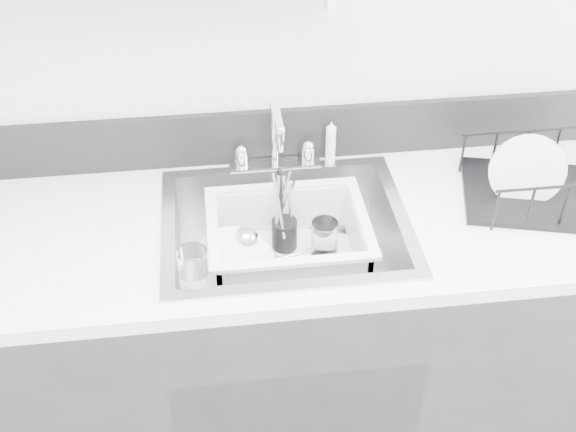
{
  "coord_description": "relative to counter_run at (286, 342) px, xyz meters",
  "views": [
    {
      "loc": [
        -0.17,
        -0.26,
        2.1
      ],
      "look_at": [
        0.0,
        1.14,
        0.98
      ],
      "focal_mm": 45.0,
      "sensor_mm": 36.0,
      "label": 1
    }
  ],
  "objects": [
    {
      "name": "tumbler_counter",
      "position": [
        -0.24,
        -0.2,
        0.51
      ],
      "size": [
        0.08,
        0.08,
        0.1
      ],
      "primitive_type": "cylinder",
      "rotation": [
        0.0,
        0.0,
        -0.19
      ],
      "color": "white",
      "rests_on": "counter_run"
    },
    {
      "name": "bowl_small",
      "position": [
        0.08,
        -0.06,
        0.32
      ],
      "size": [
        0.13,
        0.13,
        0.03
      ],
      "primitive_type": "imported",
      "rotation": [
        0.0,
        0.0,
        0.34
      ],
      "color": "white",
      "rests_on": "wash_tub"
    },
    {
      "name": "backsplash",
      "position": [
        0.0,
        0.3,
        0.54
      ],
      "size": [
        3.2,
        0.02,
        0.16
      ],
      "primitive_type": "cube",
      "color": "black",
      "rests_on": "counter_run"
    },
    {
      "name": "counter_run",
      "position": [
        0.0,
        0.0,
        0.0
      ],
      "size": [
        3.2,
        0.62,
        0.92
      ],
      "color": "#28282B",
      "rests_on": "ground"
    },
    {
      "name": "sink",
      "position": [
        0.0,
        0.0,
        0.37
      ],
      "size": [
        0.64,
        0.52,
        0.2
      ],
      "primitive_type": null,
      "color": "silver",
      "rests_on": "counter_run"
    },
    {
      "name": "faucet",
      "position": [
        0.0,
        0.25,
        0.52
      ],
      "size": [
        0.26,
        0.18,
        0.23
      ],
      "color": "silver",
      "rests_on": "counter_run"
    },
    {
      "name": "tumbler_in_tub",
      "position": [
        0.11,
        0.04,
        0.36
      ],
      "size": [
        0.09,
        0.09,
        0.1
      ],
      "primitive_type": "cylinder",
      "rotation": [
        0.0,
        0.0,
        0.23
      ],
      "color": "white",
      "rests_on": "wash_tub"
    },
    {
      "name": "room_shell",
      "position": [
        0.0,
        -0.8,
        1.22
      ],
      "size": [
        3.5,
        3.0,
        2.6
      ],
      "color": "silver",
      "rests_on": "ground"
    },
    {
      "name": "plate_stack",
      "position": [
        -0.13,
        -0.03,
        0.33
      ],
      "size": [
        0.26,
        0.25,
        0.1
      ],
      "rotation": [
        0.0,
        0.0,
        0.23
      ],
      "color": "white",
      "rests_on": "wash_tub"
    },
    {
      "name": "utensil_cup",
      "position": [
        0.01,
        0.08,
        0.36
      ],
      "size": [
        0.07,
        0.07,
        0.24
      ],
      "rotation": [
        0.0,
        0.0,
        0.1
      ],
      "color": "black",
      "rests_on": "wash_tub"
    },
    {
      "name": "ladle",
      "position": [
        -0.07,
        -0.02,
        0.35
      ],
      "size": [
        0.23,
        0.31,
        0.08
      ],
      "primitive_type": null,
      "rotation": [
        0.0,
        0.0,
        -1.07
      ],
      "color": "silver",
      "rests_on": "wash_tub"
    },
    {
      "name": "dish_rack",
      "position": [
        0.7,
        0.02,
        0.53
      ],
      "size": [
        0.47,
        0.39,
        0.14
      ],
      "primitive_type": null,
      "rotation": [
        0.0,
        0.0,
        -0.26
      ],
      "color": "black",
      "rests_on": "counter_run"
    },
    {
      "name": "side_sprayer",
      "position": [
        0.16,
        0.25,
        0.53
      ],
      "size": [
        0.03,
        0.03,
        0.14
      ],
      "primitive_type": "cylinder",
      "color": "white",
      "rests_on": "counter_run"
    },
    {
      "name": "wash_tub",
      "position": [
        0.01,
        0.01,
        0.37
      ],
      "size": [
        0.52,
        0.48,
        0.16
      ],
      "primitive_type": null,
      "rotation": [
        0.0,
        0.0,
        -0.37
      ],
      "color": "white",
      "rests_on": "sink"
    }
  ]
}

